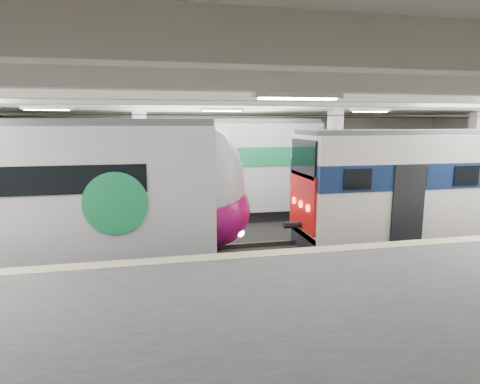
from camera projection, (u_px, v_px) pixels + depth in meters
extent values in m
cube|color=black|center=(233.00, 256.00, 13.70)|extent=(36.00, 24.00, 0.10)
cube|color=silver|center=(232.00, 88.00, 12.74)|extent=(36.00, 24.00, 0.20)
cube|color=beige|center=(199.00, 153.00, 22.85)|extent=(30.00, 0.10, 5.50)
cube|color=beige|center=(447.00, 318.00, 3.59)|extent=(30.00, 0.10, 5.50)
cube|color=#4B4B4E|center=(301.00, 340.00, 7.34)|extent=(30.00, 7.00, 1.10)
cube|color=#C5BC8B|center=(257.00, 254.00, 10.37)|extent=(30.00, 0.50, 0.02)
cube|color=beige|center=(142.00, 167.00, 15.49)|extent=(0.50, 0.50, 5.50)
cube|color=beige|center=(334.00, 163.00, 17.14)|extent=(0.50, 0.50, 5.50)
cube|color=beige|center=(474.00, 160.00, 18.59)|extent=(0.50, 0.50, 5.50)
cube|color=beige|center=(232.00, 98.00, 12.79)|extent=(30.00, 18.00, 0.50)
cube|color=#59544C|center=(233.00, 253.00, 13.68)|extent=(30.00, 1.52, 0.16)
cube|color=#59544C|center=(211.00, 216.00, 18.97)|extent=(30.00, 1.52, 0.16)
cylinder|color=black|center=(232.00, 115.00, 12.88)|extent=(30.00, 0.03, 0.03)
cylinder|color=black|center=(209.00, 117.00, 18.18)|extent=(30.00, 0.03, 0.03)
cube|color=white|center=(247.00, 106.00, 10.92)|extent=(26.00, 8.40, 0.12)
ellipsoid|color=silver|center=(210.00, 185.00, 13.11)|extent=(2.29, 2.82, 3.80)
ellipsoid|color=#A40D5D|center=(213.00, 211.00, 13.28)|extent=(2.42, 2.88, 2.33)
cylinder|color=#1B9753|center=(116.00, 204.00, 11.14)|extent=(1.79, 0.06, 1.79)
cube|color=white|center=(460.00, 181.00, 15.11)|extent=(12.47, 2.73, 3.55)
cube|color=navy|center=(461.00, 170.00, 15.03)|extent=(12.51, 2.79, 0.86)
cube|color=red|center=(302.00, 201.00, 13.89)|extent=(0.08, 2.32, 1.95)
cube|color=black|center=(303.00, 158.00, 13.64)|extent=(0.08, 2.19, 1.28)
cube|color=#4C4C51|center=(464.00, 132.00, 14.79)|extent=(12.47, 2.13, 0.16)
cube|color=black|center=(455.00, 231.00, 15.44)|extent=(12.47, 1.91, 0.70)
cube|color=silver|center=(159.00, 167.00, 18.08)|extent=(14.54, 3.02, 3.94)
cube|color=#1B9753|center=(158.00, 156.00, 17.99)|extent=(14.58, 3.08, 0.83)
cube|color=#4C4C51|center=(157.00, 121.00, 17.72)|extent=(14.54, 2.50, 0.16)
cube|color=black|center=(160.00, 214.00, 18.45)|extent=(14.54, 2.71, 0.60)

